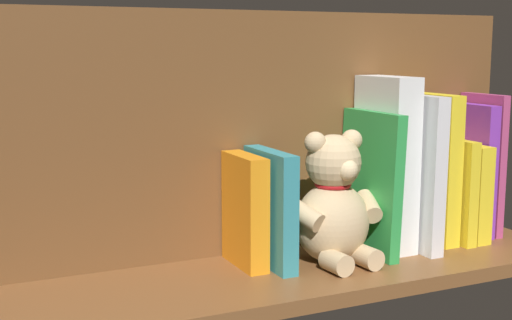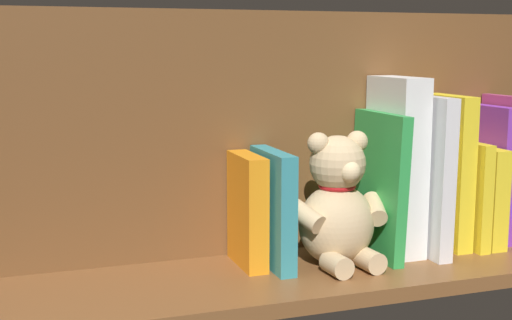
% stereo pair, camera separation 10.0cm
% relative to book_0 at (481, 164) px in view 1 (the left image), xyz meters
% --- Properties ---
extents(ground_plane, '(1.05, 0.26, 0.02)m').
position_rel_book_0_xyz_m(ground_plane, '(0.46, 0.04, -0.13)').
color(ground_plane, brown).
extents(shelf_back_panel, '(1.05, 0.02, 0.39)m').
position_rel_book_0_xyz_m(shelf_back_panel, '(0.46, -0.06, 0.07)').
color(shelf_back_panel, brown).
rests_on(shelf_back_panel, ground_plane).
extents(book_0, '(0.02, 0.11, 0.25)m').
position_rel_book_0_xyz_m(book_0, '(0.00, 0.00, 0.00)').
color(book_0, '#B23F72').
rests_on(book_0, ground_plane).
extents(book_1, '(0.02, 0.11, 0.23)m').
position_rel_book_0_xyz_m(book_1, '(0.02, 0.00, -0.01)').
color(book_1, purple).
rests_on(book_1, ground_plane).
extents(book_2, '(0.03, 0.13, 0.17)m').
position_rel_book_0_xyz_m(book_2, '(0.06, 0.01, -0.04)').
color(book_2, yellow).
rests_on(book_2, ground_plane).
extents(book_3, '(0.02, 0.13, 0.18)m').
position_rel_book_0_xyz_m(book_3, '(0.09, 0.01, -0.04)').
color(book_3, yellow).
rests_on(book_3, ground_plane).
extents(book_4, '(0.03, 0.12, 0.25)m').
position_rel_book_0_xyz_m(book_4, '(0.11, 0.01, 0.00)').
color(book_4, yellow).
rests_on(book_4, ground_plane).
extents(book_5, '(0.03, 0.11, 0.20)m').
position_rel_book_0_xyz_m(book_5, '(0.14, 0.00, -0.02)').
color(book_5, yellow).
rests_on(book_5, ground_plane).
extents(book_6, '(0.03, 0.15, 0.25)m').
position_rel_book_0_xyz_m(book_6, '(0.17, 0.02, 0.00)').
color(book_6, silver).
rests_on(book_6, ground_plane).
extents(dictionary_thick_white, '(0.05, 0.12, 0.28)m').
position_rel_book_0_xyz_m(dictionary_thick_white, '(0.21, 0.01, 0.02)').
color(dictionary_thick_white, white).
rests_on(dictionary_thick_white, ground_plane).
extents(book_7, '(0.03, 0.15, 0.23)m').
position_rel_book_0_xyz_m(book_7, '(0.25, 0.02, -0.01)').
color(book_7, green).
rests_on(book_7, ground_plane).
extents(teddy_bear, '(0.17, 0.14, 0.20)m').
position_rel_book_0_xyz_m(teddy_bear, '(0.33, 0.04, -0.03)').
color(teddy_bear, '#D1B284').
rests_on(teddy_bear, ground_plane).
extents(book_8, '(0.03, 0.14, 0.18)m').
position_rel_book_0_xyz_m(book_8, '(0.43, 0.02, -0.04)').
color(book_8, teal).
rests_on(book_8, ground_plane).
extents(book_9, '(0.03, 0.11, 0.17)m').
position_rel_book_0_xyz_m(book_9, '(0.46, 0.00, -0.04)').
color(book_9, orange).
rests_on(book_9, ground_plane).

